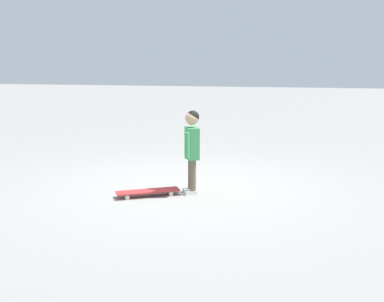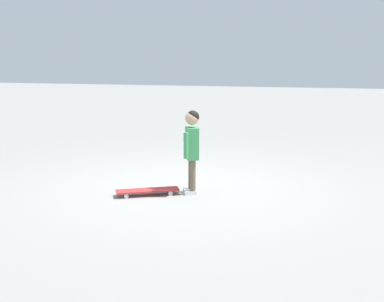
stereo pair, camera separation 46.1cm
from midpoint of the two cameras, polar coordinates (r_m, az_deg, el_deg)
ground_plane at (r=6.52m, az=-3.01°, el=-4.25°), size 50.00×50.00×0.00m
child_person at (r=6.06m, az=-2.19°, el=0.97°), size 0.25×0.41×1.06m
skateboard at (r=6.11m, az=-7.36°, el=-4.77°), size 0.78×0.56×0.07m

